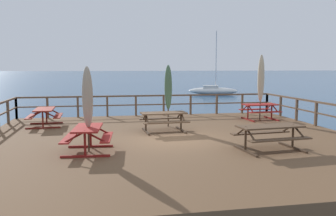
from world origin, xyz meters
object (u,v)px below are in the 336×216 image
patio_umbrella_tall_mid_right (88,98)px  patio_umbrella_tall_back_left (168,88)px  sailboat_distant (213,90)px  picnic_table_back_left (270,132)px  picnic_table_mid_right (45,114)px  picnic_table_mid_left (260,108)px  patio_umbrella_short_back (261,79)px  picnic_table_back_right (88,134)px  picnic_table_mid_centre (164,118)px

patio_umbrella_tall_mid_right → patio_umbrella_tall_back_left: 5.10m
patio_umbrella_tall_mid_right → sailboat_distant: bearing=65.6°
picnic_table_back_left → sailboat_distant: (8.26, 31.13, -0.87)m
picnic_table_back_left → picnic_table_mid_right: same height
picnic_table_mid_left → patio_umbrella_short_back: bearing=-111.9°
sailboat_distant → patio_umbrella_tall_back_left: bearing=-111.8°
picnic_table_back_right → patio_umbrella_tall_mid_right: 1.09m
picnic_table_mid_right → patio_umbrella_tall_mid_right: bearing=-68.0°
picnic_table_back_right → picnic_table_mid_right: (-2.03, 5.10, 0.00)m
sailboat_distant → picnic_table_back_left: bearing=-104.9°
picnic_table_mid_centre → patio_umbrella_short_back: size_ratio=0.59×
picnic_table_mid_left → patio_umbrella_short_back: size_ratio=0.53×
picnic_table_mid_left → patio_umbrella_short_back: 1.45m
picnic_table_mid_left → sailboat_distant: 25.88m
picnic_table_back_right → patio_umbrella_short_back: 9.55m
picnic_table_mid_left → sailboat_distant: bearing=77.1°
patio_umbrella_tall_mid_right → patio_umbrella_tall_back_left: size_ratio=0.98×
picnic_table_back_left → patio_umbrella_short_back: (2.45, 5.86, 1.44)m
picnic_table_mid_right → patio_umbrella_tall_back_left: bearing=-11.8°
picnic_table_mid_right → picnic_table_mid_left: bearing=0.2°
patio_umbrella_tall_mid_right → picnic_table_mid_left: bearing=32.7°
picnic_table_back_right → picnic_table_mid_centre: (2.82, 2.92, 0.01)m
patio_umbrella_short_back → patio_umbrella_tall_back_left: size_ratio=1.19×
picnic_table_mid_right → picnic_table_back_left: bearing=-38.0°
picnic_table_back_right → sailboat_distant: sailboat_distant is taller
picnic_table_back_left → patio_umbrella_tall_mid_right: patio_umbrella_tall_mid_right is taller
picnic_table_mid_centre → picnic_table_mid_right: bearing=155.8°
sailboat_distant → patio_umbrella_short_back: bearing=-102.9°
picnic_table_back_right → picnic_table_back_left: bearing=-8.0°
picnic_table_mid_right → picnic_table_mid_centre: (4.85, -2.18, 0.01)m
picnic_table_mid_centre → patio_umbrella_short_back: 5.75m
patio_umbrella_short_back → patio_umbrella_tall_mid_right: size_ratio=1.22×
picnic_table_back_right → patio_umbrella_tall_back_left: 5.26m
picnic_table_back_right → patio_umbrella_short_back: (7.95, 5.09, 1.45)m
picnic_table_back_right → picnic_table_mid_right: same height
picnic_table_back_right → patio_umbrella_tall_mid_right: bearing=61.6°
picnic_table_back_right → patio_umbrella_tall_mid_right: size_ratio=0.67×
picnic_table_mid_right → patio_umbrella_short_back: patio_umbrella_short_back is taller
patio_umbrella_short_back → sailboat_distant: (5.81, 25.26, -2.30)m
picnic_table_mid_left → picnic_table_back_left: (-2.47, -5.91, 0.01)m
picnic_table_mid_left → picnic_table_back_right: bearing=-147.2°
picnic_table_mid_centre → patio_umbrella_tall_mid_right: size_ratio=0.72×
picnic_table_back_left → picnic_table_mid_right: bearing=142.0°
patio_umbrella_tall_mid_right → picnic_table_back_left: bearing=-8.4°
picnic_table_mid_left → patio_umbrella_tall_back_left: (-4.76, -1.13, 1.13)m
picnic_table_back_left → patio_umbrella_tall_back_left: 5.42m
picnic_table_mid_right → patio_umbrella_tall_back_left: size_ratio=0.64×
picnic_table_mid_right → patio_umbrella_short_back: (9.98, -0.01, 1.45)m
picnic_table_mid_left → patio_umbrella_tall_back_left: 5.02m
picnic_table_back_right → picnic_table_back_left: (5.50, -0.77, 0.01)m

